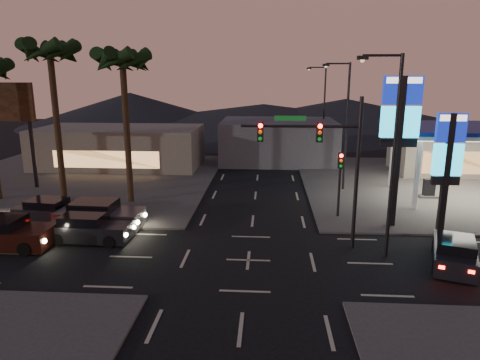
# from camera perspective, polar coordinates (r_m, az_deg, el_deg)

# --- Properties ---
(ground) EXTENTS (140.00, 140.00, 0.00)m
(ground) POSITION_cam_1_polar(r_m,az_deg,el_deg) (21.78, 1.11, -10.65)
(ground) COLOR black
(ground) RESTS_ON ground
(corner_lot_ne) EXTENTS (24.00, 24.00, 0.12)m
(corner_lot_ne) POSITION_cam_1_polar(r_m,az_deg,el_deg) (39.89, 25.90, -0.63)
(corner_lot_ne) COLOR #47443F
(corner_lot_ne) RESTS_ON ground
(corner_lot_nw) EXTENTS (24.00, 24.00, 0.12)m
(corner_lot_nw) POSITION_cam_1_polar(r_m,az_deg,el_deg) (40.59, -20.94, 0.07)
(corner_lot_nw) COLOR #47443F
(corner_lot_nw) RESTS_ON ground
(gas_station) EXTENTS (12.20, 8.20, 5.47)m
(gas_station) POSITION_cam_1_polar(r_m,az_deg,el_deg) (35.45, 29.11, 5.66)
(gas_station) COLOR silver
(gas_station) RESTS_ON ground
(convenience_store) EXTENTS (10.00, 6.00, 4.00)m
(convenience_store) POSITION_cam_1_polar(r_m,az_deg,el_deg) (44.82, 26.19, 3.32)
(convenience_store) COLOR #726B5B
(convenience_store) RESTS_ON ground
(pylon_sign_tall) EXTENTS (2.20, 0.35, 9.00)m
(pylon_sign_tall) POSITION_cam_1_polar(r_m,az_deg,el_deg) (26.57, 20.56, 7.25)
(pylon_sign_tall) COLOR black
(pylon_sign_tall) RESTS_ON ground
(pylon_sign_short) EXTENTS (1.60, 0.35, 7.00)m
(pylon_sign_short) POSITION_cam_1_polar(r_m,az_deg,el_deg) (26.70, 25.99, 2.99)
(pylon_sign_short) COLOR black
(pylon_sign_short) RESTS_ON ground
(traffic_signal_mast) EXTENTS (6.10, 0.39, 8.00)m
(traffic_signal_mast) POSITION_cam_1_polar(r_m,az_deg,el_deg) (22.32, 11.12, 3.77)
(traffic_signal_mast) COLOR black
(traffic_signal_mast) RESTS_ON ground
(pedestal_signal) EXTENTS (0.32, 0.39, 4.30)m
(pedestal_signal) POSITION_cam_1_polar(r_m,az_deg,el_deg) (27.87, 13.19, 0.78)
(pedestal_signal) COLOR black
(pedestal_signal) RESTS_ON ground
(streetlight_near) EXTENTS (2.14, 0.25, 10.00)m
(streetlight_near) POSITION_cam_1_polar(r_m,az_deg,el_deg) (21.89, 19.42, 4.35)
(streetlight_near) COLOR black
(streetlight_near) RESTS_ON ground
(streetlight_mid) EXTENTS (2.14, 0.25, 10.00)m
(streetlight_mid) POSITION_cam_1_polar(r_m,az_deg,el_deg) (34.49, 13.73, 7.87)
(streetlight_mid) COLOR black
(streetlight_mid) RESTS_ON ground
(streetlight_far) EXTENTS (2.14, 0.25, 10.00)m
(streetlight_far) POSITION_cam_1_polar(r_m,az_deg,el_deg) (48.30, 10.92, 9.56)
(streetlight_far) COLOR black
(streetlight_far) RESTS_ON ground
(palm_a) EXTENTS (4.41, 4.41, 10.86)m
(palm_a) POSITION_cam_1_polar(r_m,az_deg,el_deg) (30.95, -15.35, 14.05)
(palm_a) COLOR black
(palm_a) RESTS_ON ground
(palm_b) EXTENTS (4.41, 4.41, 11.46)m
(palm_b) POSITION_cam_1_polar(r_m,az_deg,el_deg) (32.90, -23.93, 14.28)
(palm_b) COLOR black
(palm_b) RESTS_ON ground
(building_far_west) EXTENTS (16.00, 8.00, 4.00)m
(building_far_west) POSITION_cam_1_polar(r_m,az_deg,el_deg) (44.94, -15.69, 4.24)
(building_far_west) COLOR #726B5B
(building_far_west) RESTS_ON ground
(building_far_mid) EXTENTS (12.00, 9.00, 4.40)m
(building_far_mid) POSITION_cam_1_polar(r_m,az_deg,el_deg) (46.34, 5.11, 5.21)
(building_far_mid) COLOR #4C4C51
(building_far_mid) RESTS_ON ground
(hill_left) EXTENTS (40.00, 40.00, 6.00)m
(hill_left) POSITION_cam_1_polar(r_m,az_deg,el_deg) (84.13, -14.37, 9.18)
(hill_left) COLOR black
(hill_left) RESTS_ON ground
(hill_right) EXTENTS (50.00, 50.00, 5.00)m
(hill_right) POSITION_cam_1_polar(r_m,az_deg,el_deg) (81.32, 13.89, 8.71)
(hill_right) COLOR black
(hill_right) RESTS_ON ground
(hill_center) EXTENTS (60.00, 60.00, 4.00)m
(hill_center) POSITION_cam_1_polar(r_m,az_deg,el_deg) (80.14, 3.13, 8.66)
(hill_center) COLOR black
(hill_center) RESTS_ON ground
(car_lane_a_front) EXTENTS (4.77, 2.14, 1.53)m
(car_lane_a_front) POSITION_cam_1_polar(r_m,az_deg,el_deg) (25.45, -19.50, -6.08)
(car_lane_a_front) COLOR black
(car_lane_a_front) RESTS_ON ground
(car_lane_a_mid) EXTENTS (5.17, 2.23, 1.67)m
(car_lane_a_mid) POSITION_cam_1_polar(r_m,az_deg,el_deg) (26.26, -28.94, -6.28)
(car_lane_a_mid) COLOR black
(car_lane_a_mid) RESTS_ON ground
(car_lane_b_front) EXTENTS (5.28, 2.38, 1.69)m
(car_lane_b_front) POSITION_cam_1_polar(r_m,az_deg,el_deg) (27.19, -18.27, -4.56)
(car_lane_b_front) COLOR #4F4F51
(car_lane_b_front) RESTS_ON ground
(car_lane_b_mid) EXTENTS (4.67, 2.31, 1.48)m
(car_lane_b_mid) POSITION_cam_1_polar(r_m,az_deg,el_deg) (29.48, -23.87, -3.86)
(car_lane_b_mid) COLOR black
(car_lane_b_mid) RESTS_ON ground
(suv_station) EXTENTS (3.18, 4.69, 1.45)m
(suv_station) POSITION_cam_1_polar(r_m,az_deg,el_deg) (23.39, 26.65, -8.62)
(suv_station) COLOR black
(suv_station) RESTS_ON ground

